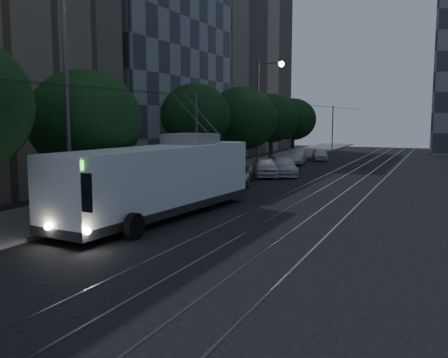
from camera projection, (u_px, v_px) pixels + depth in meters
ground at (201, 231)px, 19.77m from camera, size 120.00×120.00×0.00m
sidewalk at (228, 171)px, 40.92m from camera, size 5.00×90.00×0.15m
tram_rails at (352, 178)px, 36.89m from camera, size 4.52×90.00×0.02m
overhead_wires at (258, 130)px, 39.48m from camera, size 2.23×90.00×6.00m
building_glass_mid at (122, 19)px, 45.71m from camera, size 14.40×18.40×26.80m
building_tan_far at (215, 15)px, 63.35m from camera, size 14.40×22.40×34.80m
trolleybus at (161, 180)px, 22.38m from camera, size 3.70×12.42×5.63m
pickup_silver at (233, 173)px, 33.58m from camera, size 3.87×5.73×1.46m
car_white_a at (265, 167)px, 37.75m from camera, size 3.44×4.75×1.50m
car_white_b at (283, 166)px, 38.45m from camera, size 3.73×5.48×1.47m
car_white_c at (297, 157)px, 47.71m from camera, size 2.24×4.57×1.44m
car_white_d at (320, 154)px, 51.89m from camera, size 2.56×4.00×1.27m
tree_1 at (85, 121)px, 23.61m from camera, size 5.37×5.37×6.74m
tree_2 at (196, 115)px, 33.62m from camera, size 4.72×4.72×6.75m
tree_3 at (242, 119)px, 40.52m from camera, size 5.72×5.72×6.95m
tree_4 at (271, 118)px, 48.59m from camera, size 5.25×5.25×6.74m
tree_5 at (293, 119)px, 53.71m from camera, size 4.98×4.98×6.49m
streetlamp_near at (74, 72)px, 20.43m from camera, size 2.55×0.44×10.60m
streetlamp_far at (263, 104)px, 39.76m from camera, size 2.22×0.44×9.04m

